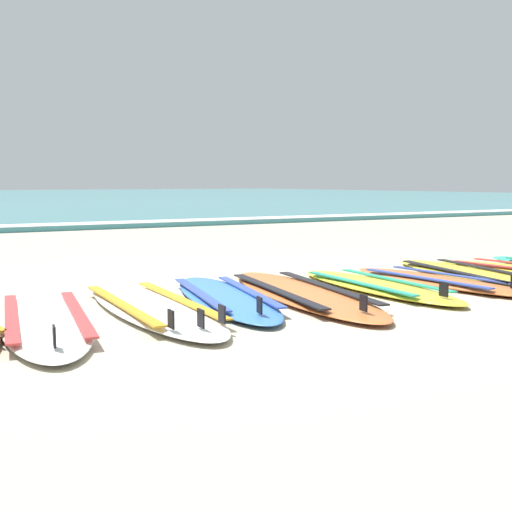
% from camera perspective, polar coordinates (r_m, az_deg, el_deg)
% --- Properties ---
extents(ground_plane, '(80.00, 80.00, 0.00)m').
position_cam_1_polar(ground_plane, '(5.56, -1.89, -3.14)').
color(ground_plane, '#B7AD93').
extents(wave_foam_strip, '(80.00, 0.82, 0.11)m').
position_cam_1_polar(wave_foam_strip, '(13.28, -18.48, 2.36)').
color(wave_foam_strip, white).
rests_on(wave_foam_strip, ground).
extents(surfboard_2, '(0.90, 2.32, 0.18)m').
position_cam_1_polar(surfboard_2, '(4.48, -17.84, -5.30)').
color(surfboard_2, silver).
rests_on(surfboard_2, ground).
extents(surfboard_3, '(0.69, 2.41, 0.18)m').
position_cam_1_polar(surfboard_3, '(4.77, -9.11, -4.36)').
color(surfboard_3, white).
rests_on(surfboard_3, ground).
extents(surfboard_4, '(0.96, 2.25, 0.18)m').
position_cam_1_polar(surfboard_4, '(5.11, -2.75, -3.57)').
color(surfboard_4, '#3875CC').
rests_on(surfboard_4, ground).
extents(surfboard_5, '(1.01, 2.60, 0.18)m').
position_cam_1_polar(surfboard_5, '(5.31, 3.95, -3.21)').
color(surfboard_5, orange).
rests_on(surfboard_5, ground).
extents(surfboard_6, '(0.62, 2.12, 0.18)m').
position_cam_1_polar(surfboard_6, '(5.75, 10.39, -2.56)').
color(surfboard_6, yellow).
rests_on(surfboard_6, ground).
extents(surfboard_7, '(0.65, 2.06, 0.18)m').
position_cam_1_polar(surfboard_7, '(6.16, 15.55, -2.09)').
color(surfboard_7, orange).
rests_on(surfboard_7, ground).
extents(surfboard_8, '(1.05, 2.46, 0.18)m').
position_cam_1_polar(surfboard_8, '(6.70, 18.17, -1.50)').
color(surfboard_8, yellow).
rests_on(surfboard_8, ground).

